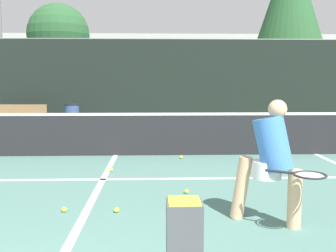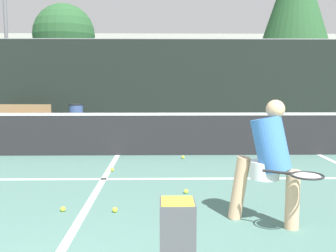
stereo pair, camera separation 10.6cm
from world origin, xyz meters
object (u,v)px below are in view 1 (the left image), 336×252
Objects in this scene: player_practicing at (271,158)px; courtside_bench at (19,116)px; parked_car at (103,106)px; trash_bin at (72,117)px; ball_hopper at (184,241)px.

courtside_bench is at bearing 153.90° from player_practicing.
player_practicing is at bearing -74.65° from parked_car.
courtside_bench is 2.01× the size of trash_bin.
ball_hopper is at bearing -98.36° from player_practicing.
parked_car reaches higher than trash_bin.
ball_hopper is 0.17× the size of parked_car.
player_practicing is 1.78m from ball_hopper.
trash_bin reaches higher than courtside_bench.
courtside_bench is 1.81m from trash_bin.
trash_bin reaches higher than ball_hopper.
courtside_bench is (-4.76, 10.25, 0.10)m from ball_hopper.
parked_car is (2.24, 4.26, 0.09)m from courtside_bench.
player_practicing is 1.61× the size of trash_bin.
player_practicing is 0.34× the size of parked_car.
trash_bin is 4.50m from parked_car.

